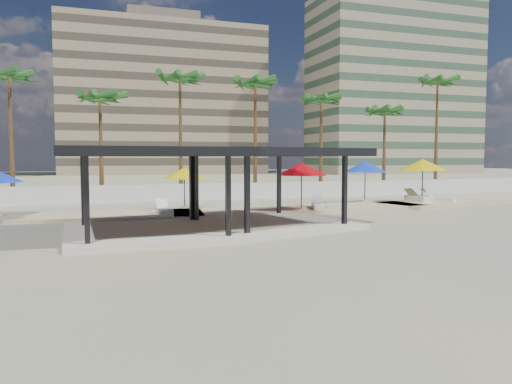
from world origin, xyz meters
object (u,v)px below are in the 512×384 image
at_px(pavilion_central, 266,180).
at_px(lounger_c, 438,199).
at_px(lounger_a, 164,211).
at_px(pavilion_west, 150,183).
at_px(umbrella_c, 302,169).
at_px(lounger_b, 318,206).
at_px(lounger_d, 418,198).

bearing_deg(pavilion_central, lounger_c, 9.11).
relative_size(pavilion_central, lounger_a, 4.20).
bearing_deg(pavilion_west, lounger_a, 74.66).
xyz_separation_m(umbrella_c, lounger_c, (10.61, 1.53, -2.09)).
xyz_separation_m(lounger_b, lounger_c, (9.49, 1.38, 0.03)).
distance_m(umbrella_c, lounger_a, 8.05).
bearing_deg(umbrella_c, pavilion_central, -129.99).
bearing_deg(umbrella_c, lounger_c, 8.21).
bearing_deg(lounger_c, lounger_b, 64.99).
distance_m(umbrella_c, lounger_c, 10.92).
xyz_separation_m(pavilion_central, lounger_b, (4.92, 4.68, -1.76)).
relative_size(lounger_c, lounger_d, 1.03).
xyz_separation_m(lounger_a, lounger_c, (18.37, 1.49, 0.02)).
xyz_separation_m(pavilion_central, umbrella_c, (3.80, 4.53, 0.37)).
distance_m(lounger_b, lounger_d, 8.89).
distance_m(pavilion_central, umbrella_c, 5.92).
bearing_deg(lounger_a, lounger_d, -83.78).
xyz_separation_m(pavilion_west, lounger_d, (18.81, 8.00, -1.73)).
bearing_deg(pavilion_central, pavilion_west, 176.94).
bearing_deg(lounger_b, lounger_c, -60.83).
xyz_separation_m(lounger_b, lounger_d, (8.58, 2.33, 0.02)).
relative_size(umbrella_c, lounger_b, 1.58).
relative_size(pavilion_west, lounger_b, 3.57).
xyz_separation_m(pavilion_central, lounger_a, (-3.97, 4.57, -1.75)).
xyz_separation_m(umbrella_c, lounger_d, (9.70, 2.48, -2.10)).
bearing_deg(pavilion_west, pavilion_central, 8.88).
height_order(pavilion_central, lounger_c, pavilion_central).
distance_m(pavilion_west, umbrella_c, 10.66).
xyz_separation_m(pavilion_west, lounger_c, (19.72, 7.06, -1.72)).
bearing_deg(umbrella_c, pavilion_west, -148.76).
bearing_deg(lounger_a, lounger_c, -87.09).
bearing_deg(umbrella_c, lounger_a, 179.66).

